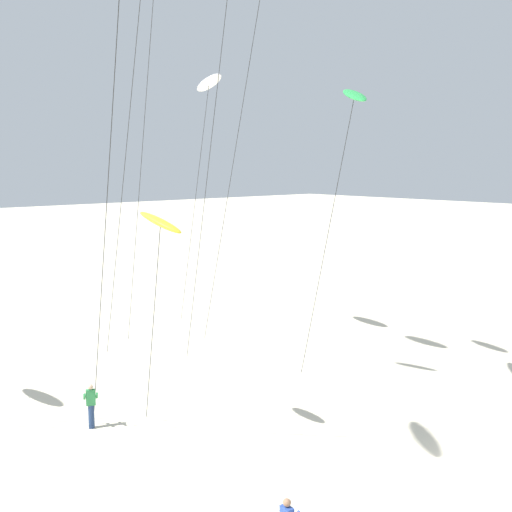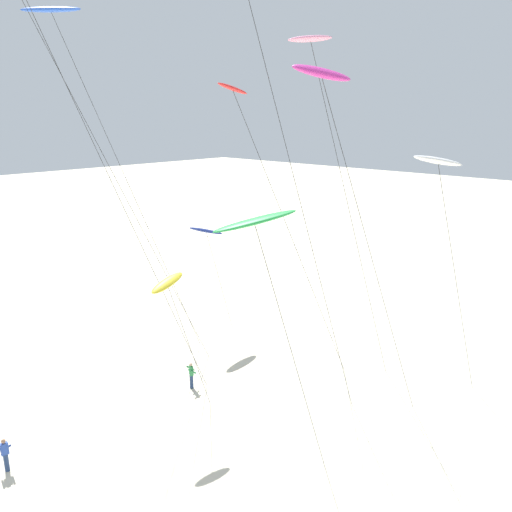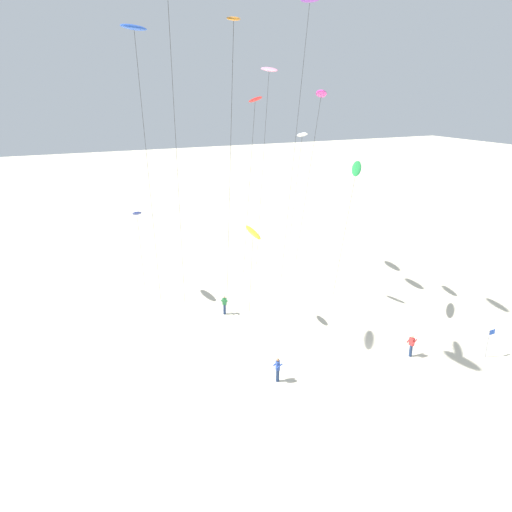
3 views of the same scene
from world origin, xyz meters
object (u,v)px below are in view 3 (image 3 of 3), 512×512
object	(u,v)px
kite_purple	(310,3)
kite_flyer_furthest	(224,304)
kite_white	(302,135)
kite_green	(356,170)
kite_red	(255,105)
kite_orange	(233,27)
kite_blue	(134,31)
kite_magenta	(321,95)
kite_navy	(137,214)
kite_flyer_nearest	(278,369)
kite_flyer_middle	(411,345)
marker_flag	(490,338)
kite_pink	(269,72)
kite_yellow	(253,233)

from	to	relation	value
kite_purple	kite_flyer_furthest	world-z (taller)	kite_purple
kite_white	kite_green	size ratio (longest dim) A/B	1.12
kite_red	kite_orange	bearing A→B (deg)	-121.91
kite_red	kite_blue	bearing A→B (deg)	-156.77
kite_purple	kite_red	bearing A→B (deg)	130.60
kite_magenta	kite_navy	distance (m)	18.18
kite_purple	kite_flyer_nearest	world-z (taller)	kite_purple
kite_flyer_middle	kite_blue	bearing A→B (deg)	151.89
kite_purple	kite_red	world-z (taller)	kite_purple
kite_orange	kite_green	size ratio (longest dim) A/B	1.73
kite_purple	kite_orange	bearing A→B (deg)	-148.29
marker_flag	kite_purple	bearing A→B (deg)	125.65
kite_flyer_middle	kite_flyer_furthest	size ratio (longest dim) A/B	1.00
kite_red	kite_flyer_nearest	distance (m)	19.95
kite_navy	kite_orange	size ratio (longest dim) A/B	0.38
kite_pink	kite_orange	bearing A→B (deg)	-125.10
kite_pink	kite_green	bearing A→B (deg)	-64.97
kite_purple	kite_white	bearing A→B (deg)	61.29
kite_magenta	kite_orange	size ratio (longest dim) A/B	0.83
marker_flag	kite_yellow	bearing A→B (deg)	138.05
kite_flyer_middle	kite_red	bearing A→B (deg)	116.40
kite_flyer_furthest	marker_flag	xyz separation A→B (m)	(14.41, -14.13, 0.60)
kite_pink	kite_purple	bearing A→B (deg)	-87.72
kite_navy	kite_flyer_nearest	distance (m)	18.97
kite_orange	kite_pink	xyz separation A→B (m)	(7.39, 10.52, -1.93)
kite_purple	kite_pink	world-z (taller)	kite_purple
kite_purple	kite_flyer_furthest	xyz separation A→B (m)	(-5.92, 2.29, -22.65)
kite_orange	kite_yellow	xyz separation A→B (m)	(3.20, 4.48, -13.61)
kite_blue	marker_flag	distance (m)	30.68
kite_red	kite_yellow	world-z (taller)	kite_red
kite_green	kite_flyer_furthest	size ratio (longest dim) A/B	7.61
kite_purple	kite_navy	world-z (taller)	kite_purple
kite_purple	kite_magenta	bearing A→B (deg)	42.24
kite_pink	kite_green	world-z (taller)	kite_pink
kite_flyer_nearest	kite_flyer_furthest	distance (m)	10.69
kite_red	kite_navy	world-z (taller)	kite_red
marker_flag	kite_flyer_nearest	bearing A→B (deg)	166.95
kite_red	kite_green	size ratio (longest dim) A/B	1.38
kite_orange	kite_flyer_middle	xyz separation A→B (m)	(11.22, -4.83, -20.32)
kite_magenta	kite_navy	world-z (taller)	kite_magenta
kite_purple	kite_flyer_middle	xyz separation A→B (m)	(3.59, -9.54, -22.65)
kite_magenta	kite_flyer_nearest	size ratio (longest dim) A/B	10.84
kite_blue	kite_yellow	bearing A→B (deg)	5.45
kite_magenta	kite_flyer_middle	size ratio (longest dim) A/B	10.84
kite_red	kite_flyer_furthest	size ratio (longest dim) A/B	10.49
kite_navy	kite_blue	distance (m)	16.42
kite_red	kite_blue	size ratio (longest dim) A/B	0.81
kite_orange	kite_flyer_middle	distance (m)	23.70
kite_orange	kite_pink	distance (m)	13.00
kite_yellow	kite_navy	bearing A→B (deg)	128.39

